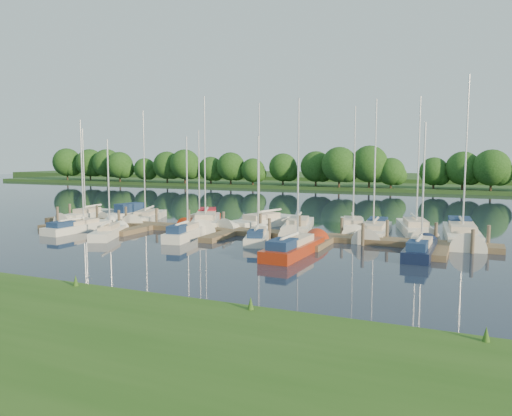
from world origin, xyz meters
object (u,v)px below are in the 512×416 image
at_px(motorboat, 128,215).
at_px(sailboat_n_5, 261,224).
at_px(sailboat_n_0, 87,216).
at_px(sailboat_s_2, 186,234).
at_px(dock, 231,232).

distance_m(motorboat, sailboat_n_5, 14.58).
relative_size(sailboat_n_0, sailboat_s_2, 1.14).
bearing_deg(sailboat_n_0, motorboat, -159.71).
relative_size(sailboat_n_0, sailboat_n_5, 0.83).
bearing_deg(sailboat_s_2, dock, 45.64).
bearing_deg(sailboat_n_0, sailboat_s_2, 153.82).
xyz_separation_m(sailboat_n_5, sailboat_s_2, (-2.78, -8.32, 0.06)).
relative_size(sailboat_n_0, motorboat, 1.54).
bearing_deg(sailboat_s_2, sailboat_n_0, 149.49).
distance_m(dock, sailboat_s_2, 3.95).
distance_m(sailboat_n_5, sailboat_s_2, 8.77).
relative_size(dock, sailboat_n_0, 4.23).
xyz_separation_m(sailboat_n_0, motorboat, (3.81, 1.71, 0.11)).
bearing_deg(dock, sailboat_n_5, 85.03).
bearing_deg(dock, motorboat, 160.76).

